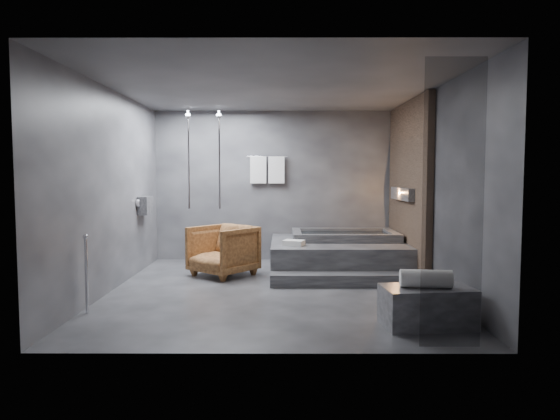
{
  "coord_description": "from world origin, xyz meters",
  "views": [
    {
      "loc": [
        0.12,
        -6.9,
        1.62
      ],
      "look_at": [
        0.09,
        0.3,
        1.1
      ],
      "focal_mm": 32.0,
      "sensor_mm": 36.0,
      "label": 1
    }
  ],
  "objects": [
    {
      "name": "concrete_bench",
      "position": [
        1.67,
        -1.67,
        0.21
      ],
      "size": [
        0.99,
        0.62,
        0.42
      ],
      "primitive_type": "cube",
      "rotation": [
        0.0,
        0.0,
        0.11
      ],
      "color": "#38383B",
      "rests_on": "ground"
    },
    {
      "name": "deck_towel",
      "position": [
        0.31,
        0.89,
        0.54
      ],
      "size": [
        0.37,
        0.32,
        0.08
      ],
      "primitive_type": "cube",
      "rotation": [
        0.0,
        0.0,
        -0.35
      ],
      "color": "white",
      "rests_on": "tub_deck"
    },
    {
      "name": "rolled_towel",
      "position": [
        1.64,
        -1.7,
        0.52
      ],
      "size": [
        0.55,
        0.25,
        0.19
      ],
      "primitive_type": "cylinder",
      "rotation": [
        0.0,
        1.57,
        -0.11
      ],
      "color": "white",
      "rests_on": "concrete_bench"
    },
    {
      "name": "driftwood_chair",
      "position": [
        -0.82,
        1.0,
        0.4
      ],
      "size": [
        1.23,
        1.24,
        0.81
      ],
      "primitive_type": "imported",
      "rotation": [
        0.0,
        0.0,
        -0.7
      ],
      "color": "#4D2B13",
      "rests_on": "ground"
    },
    {
      "name": "tub_deck",
      "position": [
        1.05,
        1.45,
        0.25
      ],
      "size": [
        2.2,
        2.0,
        0.5
      ],
      "primitive_type": "cube",
      "color": "#303032",
      "rests_on": "ground"
    },
    {
      "name": "tub_step",
      "position": [
        1.05,
        0.27,
        0.09
      ],
      "size": [
        2.2,
        0.36,
        0.18
      ],
      "primitive_type": "cube",
      "color": "#303032",
      "rests_on": "ground"
    },
    {
      "name": "room",
      "position": [
        0.4,
        0.24,
        1.73
      ],
      "size": [
        5.0,
        5.04,
        2.82
      ],
      "color": "#2B2B2D",
      "rests_on": "ground"
    }
  ]
}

